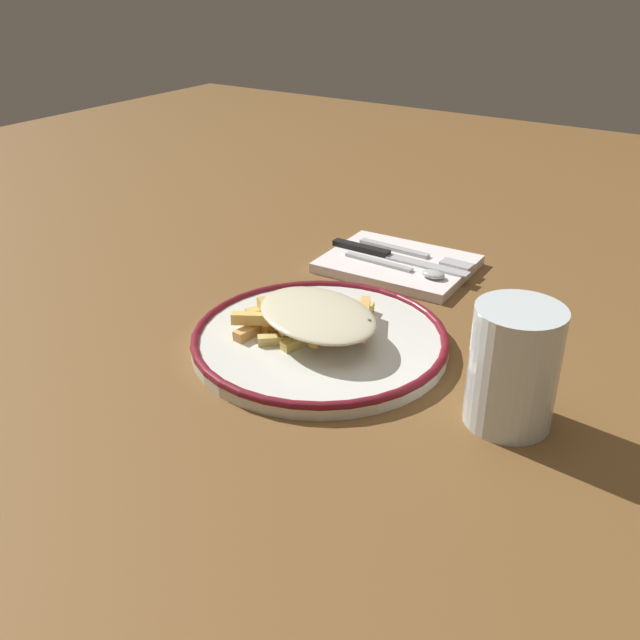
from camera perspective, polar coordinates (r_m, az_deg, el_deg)
name	(u,v)px	position (r m, az deg, el deg)	size (l,w,h in m)	color
ground_plane	(320,347)	(0.80, 0.00, -2.16)	(2.60, 2.60, 0.00)	brown
plate	(320,339)	(0.80, 0.00, -1.54)	(0.29, 0.29, 0.02)	white
fries_heap	(313,317)	(0.79, -0.54, 0.25)	(0.17, 0.19, 0.04)	#DFBD66
napkin	(398,264)	(1.01, 6.23, 4.48)	(0.15, 0.20, 0.01)	white
fork	(415,253)	(1.02, 7.59, 5.29)	(0.02, 0.18, 0.00)	silver
knife	(386,255)	(1.01, 5.31, 5.23)	(0.02, 0.21, 0.01)	black
spoon	(411,269)	(0.97, 7.29, 4.05)	(0.02, 0.15, 0.01)	silver
water_glass	(514,367)	(0.68, 15.20, -3.63)	(0.08, 0.08, 0.12)	silver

